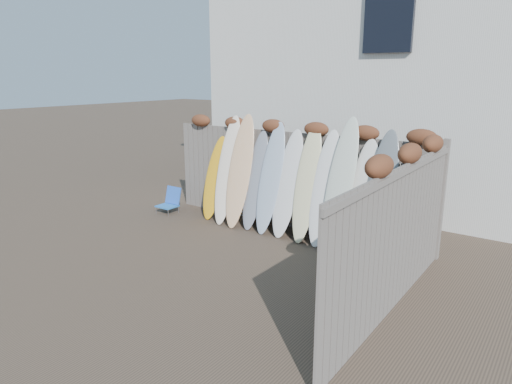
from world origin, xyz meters
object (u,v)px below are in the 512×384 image
Objects in this scene: wooden_crate at (373,269)px; surfboard_0 at (215,178)px; beach_chair at (170,201)px; lattice_panel at (401,231)px.

surfboard_0 is (-4.23, 1.32, 0.61)m from wooden_crate.
beach_chair is 0.35× the size of lattice_panel.
surfboard_0 is (-4.47, 0.91, 0.08)m from lattice_panel.
beach_chair is 5.45m from wooden_crate.
lattice_panel reaches higher than wooden_crate.
wooden_crate is at bearing -15.28° from surfboard_0.
surfboard_0 reaches higher than lattice_panel.
lattice_panel is at bearing 60.12° from wooden_crate.
lattice_panel is (5.59, -0.59, 0.56)m from beach_chair.
beach_chair is 5.65m from lattice_panel.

